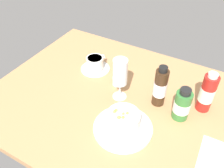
# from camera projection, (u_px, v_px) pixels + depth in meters

# --- Properties ---
(ground_plane) EXTENTS (1.10, 0.84, 0.03)m
(ground_plane) POSITION_uv_depth(u_px,v_px,m) (119.00, 102.00, 1.04)
(ground_plane) COLOR #B27F51
(porridge_bowl) EXTENTS (0.22, 0.22, 0.09)m
(porridge_bowl) POSITION_uv_depth(u_px,v_px,m) (123.00, 123.00, 0.89)
(porridge_bowl) COLOR silver
(porridge_bowl) RESTS_ON ground_plane
(cutlery_setting) EXTENTS (0.12, 0.20, 0.01)m
(cutlery_setting) POSITION_uv_depth(u_px,v_px,m) (216.00, 162.00, 0.80)
(cutlery_setting) COLOR silver
(cutlery_setting) RESTS_ON ground_plane
(coffee_cup) EXTENTS (0.14, 0.14, 0.07)m
(coffee_cup) POSITION_uv_depth(u_px,v_px,m) (95.00, 64.00, 1.17)
(coffee_cup) COLOR silver
(coffee_cup) RESTS_ON ground_plane
(creamer_jug) EXTENTS (0.06, 0.05, 0.05)m
(creamer_jug) POSITION_uv_depth(u_px,v_px,m) (118.00, 81.00, 1.09)
(creamer_jug) COLOR silver
(creamer_jug) RESTS_ON ground_plane
(wine_glass) EXTENTS (0.06, 0.06, 0.19)m
(wine_glass) POSITION_uv_depth(u_px,v_px,m) (120.00, 74.00, 0.96)
(wine_glass) COLOR white
(wine_glass) RESTS_ON ground_plane
(sauce_bottle_green) EXTENTS (0.06, 0.06, 0.14)m
(sauce_bottle_green) POSITION_uv_depth(u_px,v_px,m) (182.00, 105.00, 0.92)
(sauce_bottle_green) COLOR #337233
(sauce_bottle_green) RESTS_ON ground_plane
(sauce_bottle_brown) EXTENTS (0.05, 0.05, 0.19)m
(sauce_bottle_brown) POSITION_uv_depth(u_px,v_px,m) (160.00, 87.00, 0.96)
(sauce_bottle_brown) COLOR #382314
(sauce_bottle_brown) RESTS_ON ground_plane
(sauce_bottle_red) EXTENTS (0.06, 0.06, 0.18)m
(sauce_bottle_red) POSITION_uv_depth(u_px,v_px,m) (207.00, 93.00, 0.94)
(sauce_bottle_red) COLOR #B21E19
(sauce_bottle_red) RESTS_ON ground_plane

